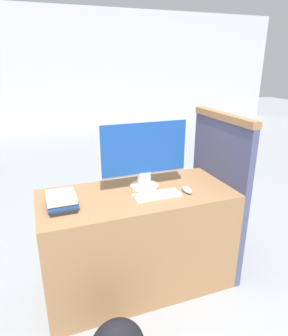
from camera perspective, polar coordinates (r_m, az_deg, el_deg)
ground_plane at (r=2.28m, az=1.60°, el=-25.62°), size 20.00×20.00×0.00m
wall_back at (r=7.65m, az=-16.58°, el=17.36°), size 12.00×0.06×2.80m
desk at (r=2.26m, az=-1.28°, el=-13.59°), size 1.34×0.61×0.76m
carrel_divider at (r=2.46m, az=13.82°, el=-4.37°), size 0.07×0.71×1.26m
monitor at (r=2.08m, az=0.02°, el=2.73°), size 0.64×0.20×0.49m
keyboard at (r=2.03m, az=2.49°, el=-5.19°), size 0.32×0.11×0.02m
mouse at (r=2.10m, az=8.21°, el=-4.13°), size 0.05×0.11×0.04m
book_stack at (r=1.94m, az=-15.41°, el=-6.04°), size 0.18×0.24×0.09m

